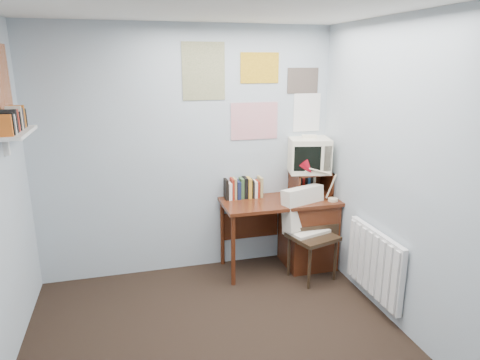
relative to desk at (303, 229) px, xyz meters
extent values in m
cube|color=#A4B1BC|center=(-1.17, 0.27, 0.84)|extent=(3.00, 0.02, 2.50)
cube|color=#A4B1BC|center=(0.33, -1.48, 0.84)|extent=(0.02, 3.50, 2.50)
cube|color=#512312|center=(-0.27, 0.00, 0.34)|extent=(1.20, 0.55, 0.03)
cube|color=#512312|center=(0.06, 0.00, -0.04)|extent=(0.50, 0.50, 0.72)
cylinder|color=#512312|center=(-0.83, -0.24, -0.04)|extent=(0.04, 0.04, 0.72)
cylinder|color=#512312|center=(-0.83, 0.23, -0.04)|extent=(0.04, 0.04, 0.72)
cube|color=#512312|center=(-0.52, 0.25, 0.01)|extent=(0.64, 0.02, 0.30)
cube|color=black|center=(-0.02, -0.30, 0.04)|extent=(0.56, 0.55, 0.90)
cube|color=#AF0B1C|center=(0.25, -0.17, 0.54)|extent=(0.29, 0.26, 0.37)
cube|color=#512312|center=(0.12, 0.11, 0.48)|extent=(0.40, 0.30, 0.25)
cube|color=#ECE4C5|center=(0.09, 0.13, 0.80)|extent=(0.49, 0.46, 0.39)
cube|color=#512312|center=(-0.51, 0.18, 0.46)|extent=(0.60, 0.14, 0.22)
cube|color=white|center=(0.29, -0.93, 0.01)|extent=(0.09, 0.80, 0.60)
cube|color=white|center=(-2.57, -0.38, 1.21)|extent=(0.20, 0.62, 0.24)
cube|color=white|center=(-0.47, 0.26, 1.44)|extent=(1.20, 0.01, 0.90)
camera|label=1|loc=(-1.77, -3.95, 1.74)|focal=32.00mm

